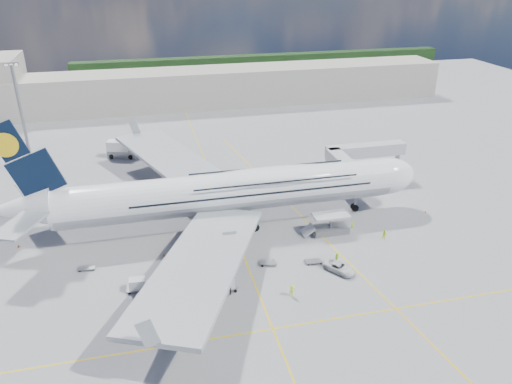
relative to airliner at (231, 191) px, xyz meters
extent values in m
plane|color=gray|center=(-0.26, -10.00, -6.87)|extent=(300.00, 300.00, 0.00)
cube|color=#E2B80B|center=(-0.26, -10.00, -6.86)|extent=(0.25, 220.00, 0.01)
cube|color=#E2B80B|center=(-0.26, -30.00, -6.86)|extent=(120.00, 0.25, 0.01)
cube|color=#E2B80B|center=(13.74, 0.00, -6.86)|extent=(14.16, 99.06, 0.01)
cylinder|color=white|center=(-0.26, 0.00, -0.07)|extent=(62.00, 7.20, 7.20)
cylinder|color=#9EA0A5|center=(-0.26, 0.00, -0.22)|extent=(60.76, 7.13, 7.13)
ellipsoid|color=white|center=(7.74, 0.00, 1.91)|extent=(36.00, 6.84, 3.76)
ellipsoid|color=white|center=(30.74, 0.00, -0.07)|extent=(11.52, 7.20, 7.20)
ellipsoid|color=black|center=(33.98, 0.00, 0.53)|extent=(3.84, 4.16, 1.44)
cone|color=white|center=(-35.76, 0.00, 0.73)|extent=(10.00, 6.84, 6.84)
cube|color=black|center=(-33.76, 0.00, 9.53)|extent=(11.02, 0.46, 14.61)
cylinder|color=yellow|center=(-35.86, 0.00, 12.03)|extent=(4.00, 0.60, 4.00)
cube|color=#999EA3|center=(-8.26, 20.00, -1.27)|extent=(25.49, 39.15, 3.35)
cube|color=#999EA3|center=(-8.26, -20.00, -1.27)|extent=(25.49, 39.15, 3.35)
cylinder|color=#B7BABF|center=(-3.26, 12.50, -3.67)|extent=(5.20, 3.50, 3.50)
cylinder|color=#B7BABF|center=(-7.76, 23.00, -3.67)|extent=(5.20, 3.50, 3.50)
cylinder|color=#B7BABF|center=(-3.26, -12.50, -3.67)|extent=(5.20, 3.50, 3.50)
cylinder|color=#B7BABF|center=(-7.76, -23.00, -3.67)|extent=(5.20, 3.50, 3.50)
cylinder|color=gray|center=(24.74, 0.00, -4.67)|extent=(0.44, 0.44, 3.80)
cylinder|color=black|center=(24.74, 0.00, -6.22)|extent=(1.30, 0.90, 1.30)
cylinder|color=gray|center=(-0.26, 0.00, -4.67)|extent=(0.56, 0.56, 3.80)
cylinder|color=black|center=(-0.26, 3.20, -6.12)|extent=(1.50, 0.90, 1.50)
cube|color=#B7B7BC|center=(24.74, 8.60, 0.23)|extent=(3.00, 10.00, 2.60)
cube|color=#B7B7BC|center=(32.74, 13.60, 0.23)|extent=(18.00, 3.00, 2.60)
cylinder|color=gray|center=(26.74, 11.60, -3.32)|extent=(0.80, 0.80, 7.10)
cylinder|color=black|center=(26.74, 11.60, -6.42)|extent=(0.90, 0.80, 0.90)
cylinder|color=gray|center=(40.74, 13.60, -3.32)|extent=(1.00, 1.00, 7.10)
cube|color=gray|center=(40.74, 13.60, -6.47)|extent=(2.00, 2.00, 0.80)
cylinder|color=#B7B7BC|center=(24.74, 4.80, 0.23)|extent=(3.60, 3.60, 2.80)
cube|color=silver|center=(16.74, -7.10, -3.37)|extent=(6.50, 3.20, 0.35)
cube|color=gray|center=(16.74, -7.10, -6.32)|extent=(6.50, 3.20, 1.10)
cube|color=gray|center=(16.74, -7.10, -4.82)|extent=(0.22, 1.99, 3.00)
cylinder|color=black|center=(14.14, -8.30, -6.52)|extent=(0.70, 0.30, 0.70)
cube|color=silver|center=(12.54, -7.10, -5.87)|extent=(2.16, 2.60, 1.60)
cylinder|color=gray|center=(-40.26, 35.00, 5.63)|extent=(0.70, 0.70, 25.00)
cube|color=gray|center=(-40.26, 35.00, 18.33)|extent=(3.00, 0.40, 0.60)
cube|color=#B2AD9E|center=(-0.26, 85.00, -0.87)|extent=(180.00, 16.00, 12.00)
cube|color=#193814|center=(39.74, 130.00, -2.87)|extent=(160.00, 6.00, 8.00)
cube|color=gray|center=(-14.76, -17.56, -6.52)|extent=(3.35, 2.68, 0.18)
cylinder|color=black|center=(-15.94, -18.15, -6.65)|extent=(0.43, 0.18, 0.43)
cylinder|color=black|center=(-13.57, -16.96, -6.65)|extent=(0.43, 0.18, 0.43)
cube|color=gray|center=(-17.79, -16.89, -6.50)|extent=(3.30, 1.91, 0.19)
cylinder|color=black|center=(-19.07, -17.52, -6.63)|extent=(0.47, 0.19, 0.47)
cylinder|color=black|center=(-16.51, -16.25, -6.63)|extent=(0.47, 0.19, 0.47)
cube|color=silver|center=(-17.79, -16.89, -5.64)|extent=(2.44, 1.75, 1.60)
cube|color=gray|center=(-4.87, -20.17, -6.49)|extent=(3.66, 2.87, 0.19)
cylinder|color=black|center=(-6.17, -20.82, -6.63)|extent=(0.48, 0.19, 0.48)
cylinder|color=black|center=(-3.58, -19.52, -6.63)|extent=(0.48, 0.19, 0.48)
cube|color=silver|center=(-4.87, -20.17, -5.63)|extent=(2.82, 2.43, 1.62)
cube|color=gray|center=(-25.61, -9.20, -6.56)|extent=(2.75, 1.61, 0.16)
cylinder|color=black|center=(-26.67, -9.73, -6.67)|extent=(0.39, 0.16, 0.39)
cylinder|color=black|center=(-24.55, -8.67, -6.67)|extent=(0.39, 0.16, 0.39)
cube|color=gray|center=(10.50, -15.97, -6.55)|extent=(2.77, 1.57, 0.16)
cylinder|color=black|center=(9.42, -16.51, -6.67)|extent=(0.40, 0.16, 0.40)
cylinder|color=black|center=(11.59, -15.43, -6.67)|extent=(0.40, 0.16, 0.40)
cube|color=gray|center=(3.10, -14.64, -6.55)|extent=(3.03, 2.16, 0.16)
cylinder|color=black|center=(2.01, -15.18, -6.67)|extent=(0.40, 0.16, 0.40)
cylinder|color=black|center=(4.19, -14.09, -6.67)|extent=(0.40, 0.16, 0.40)
cube|color=white|center=(-6.86, -8.13, -6.26)|extent=(2.50, 1.28, 1.13)
cube|color=black|center=(-6.86, -8.13, -5.56)|extent=(0.93, 1.10, 0.44)
cylinder|color=black|center=(-7.73, -8.61, -6.59)|extent=(0.56, 0.22, 0.56)
cylinder|color=black|center=(-5.99, -7.65, -6.59)|extent=(0.56, 0.22, 0.56)
cube|color=gray|center=(-3.69, 23.29, -5.84)|extent=(7.12, 4.19, 2.06)
cube|color=white|center=(-4.41, 23.29, -3.88)|extent=(5.46, 3.82, 2.27)
cube|color=white|center=(-1.11, 23.29, -4.91)|extent=(2.43, 2.78, 1.65)
cube|color=black|center=(-0.39, 23.29, -4.70)|extent=(0.70, 2.03, 0.93)
cylinder|color=black|center=(-1.42, 22.10, -6.30)|extent=(1.13, 0.36, 1.13)
cylinder|color=black|center=(-5.96, 24.47, -6.30)|extent=(1.13, 0.36, 1.13)
cube|color=#FF600D|center=(-4.41, 23.29, -4.60)|extent=(5.52, 3.88, 0.52)
cube|color=gray|center=(-20.00, 40.74, -5.76)|extent=(7.65, 4.78, 2.21)
cube|color=white|center=(-20.78, 40.74, -3.67)|extent=(5.90, 4.29, 2.43)
cube|color=white|center=(-17.24, 40.74, -4.77)|extent=(2.69, 3.04, 1.77)
cube|color=black|center=(-16.47, 40.74, -4.55)|extent=(0.85, 2.15, 0.99)
cylinder|color=black|center=(-17.57, 39.47, -6.26)|extent=(1.21, 0.39, 1.21)
cylinder|color=black|center=(-22.43, 42.01, -6.26)|extent=(1.21, 0.39, 1.21)
imported|color=silver|center=(13.65, -19.30, -6.13)|extent=(5.06, 5.73, 1.47)
imported|color=#B9E818|center=(21.15, -7.04, -6.03)|extent=(0.70, 0.57, 1.67)
imported|color=#CAE518|center=(25.21, -11.85, -5.90)|extent=(1.16, 1.05, 1.93)
imported|color=#E1F219|center=(-9.44, -6.99, -6.00)|extent=(0.48, 1.04, 1.73)
imported|color=#8FE418|center=(14.31, -16.57, -6.03)|extent=(0.91, 0.97, 1.67)
imported|color=#BAEB18|center=(4.38, -23.70, -5.92)|extent=(1.35, 0.96, 1.89)
cone|color=#FF600D|center=(37.99, -4.23, -6.62)|extent=(0.39, 0.39, 0.49)
cube|color=#FF600D|center=(37.99, -4.23, -6.85)|extent=(0.33, 0.33, 0.03)
cone|color=#FF600D|center=(-8.66, 21.57, -6.56)|extent=(0.48, 0.48, 0.61)
cube|color=#FF600D|center=(-8.66, 21.57, -6.85)|extent=(0.42, 0.42, 0.03)
cone|color=#FF600D|center=(-12.32, 18.71, -6.56)|extent=(0.49, 0.49, 0.62)
cube|color=#FF600D|center=(-12.32, 18.71, -6.85)|extent=(0.42, 0.42, 0.03)
cone|color=#FF600D|center=(-13.31, -8.13, -6.57)|extent=(0.47, 0.47, 0.60)
cube|color=#FF600D|center=(-13.31, -8.13, -6.85)|extent=(0.41, 0.41, 0.03)
cone|color=#FF600D|center=(-14.06, -29.15, -6.58)|extent=(0.45, 0.45, 0.57)
cube|color=#FF600D|center=(-14.06, -29.15, -6.85)|extent=(0.39, 0.39, 0.03)
cone|color=#FF600D|center=(-37.61, 0.71, -6.61)|extent=(0.40, 0.40, 0.52)
cube|color=#FF600D|center=(-37.61, 0.71, -6.85)|extent=(0.35, 0.35, 0.03)
camera|label=1|loc=(-14.92, -81.08, 38.52)|focal=35.00mm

